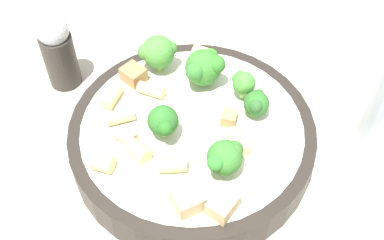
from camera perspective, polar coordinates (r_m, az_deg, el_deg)
The scene contains 22 objects.
ground_plane at distance 0.53m, azimuth 0.00°, elevation -3.53°, with size 2.00×2.00×0.00m, color #BCB29E.
pasta_bowl at distance 0.51m, azimuth 0.00°, elevation -1.97°, with size 0.26×0.26×0.04m.
broccoli_floret_0 at distance 0.54m, azimuth -4.17°, elevation 8.06°, with size 0.04×0.04×0.04m.
broccoli_floret_1 at distance 0.47m, azimuth -3.43°, elevation -0.18°, with size 0.03×0.03×0.04m.
broccoli_floret_2 at distance 0.44m, azimuth 3.96°, elevation -4.40°, with size 0.03×0.04×0.04m.
broccoli_floret_3 at distance 0.50m, azimuth 7.64°, elevation 1.94°, with size 0.03×0.03×0.03m.
broccoli_floret_4 at distance 0.51m, azimuth 6.09°, elevation 4.43°, with size 0.03×0.02×0.03m.
broccoli_floret_5 at distance 0.52m, azimuth 1.44°, elevation 6.31°, with size 0.04×0.05×0.04m.
rigatoni_0 at distance 0.48m, azimuth -7.84°, elevation -1.96°, with size 0.01×0.01×0.02m, color #E0C67F.
rigatoni_1 at distance 0.52m, azimuth -5.18°, elevation 3.33°, with size 0.01×0.01×0.03m, color #E0C67F.
rigatoni_2 at distance 0.46m, azimuth -2.33°, elevation -5.36°, with size 0.01×0.01×0.03m, color #E0C67F.
rigatoni_3 at distance 0.56m, azimuth 1.24°, elevation 7.83°, with size 0.02×0.02×0.02m, color #E0C67F.
rigatoni_4 at distance 0.47m, azimuth -10.55°, elevation -4.99°, with size 0.02×0.02×0.02m, color #E0C67F.
rigatoni_5 at distance 0.52m, azimuth -9.49°, elevation 2.71°, with size 0.01×0.01×0.03m, color #E0C67F.
rigatoni_6 at distance 0.50m, azimuth -8.49°, elevation 0.39°, with size 0.01×0.01×0.03m, color #E0C67F.
rigatoni_7 at distance 0.48m, azimuth 5.49°, elevation -2.57°, with size 0.01×0.01×0.03m, color #E0C67F.
rigatoni_8 at distance 0.47m, azimuth -6.29°, elevation -3.71°, with size 0.02×0.02×0.02m, color #E0C67F.
chicken_chunk_0 at distance 0.44m, azimuth -0.43°, elevation -9.33°, with size 0.03×0.03×0.02m, color tan.
chicken_chunk_1 at distance 0.50m, azimuth 4.38°, elevation 0.25°, with size 0.02×0.02×0.01m, color tan.
chicken_chunk_2 at distance 0.43m, azimuth 3.68°, elevation -10.00°, with size 0.03×0.02×0.02m, color tan.
chicken_chunk_3 at distance 0.54m, azimuth -6.65°, elevation 5.55°, with size 0.02×0.02×0.02m, color #A87A4C.
pepper_shaker at distance 0.59m, azimuth -15.58°, elevation 7.89°, with size 0.04×0.04×0.10m.
Camera 1 is at (-0.23, 0.22, 0.42)m, focal length 45.00 mm.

